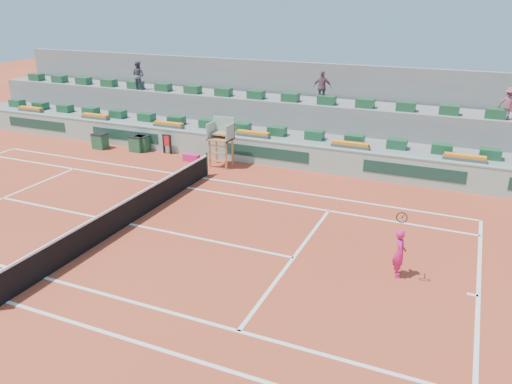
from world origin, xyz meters
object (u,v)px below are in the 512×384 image
at_px(umpire_chair, 222,135).
at_px(tennis_player, 400,253).
at_px(player_bag, 191,158).
at_px(drink_cooler_a, 143,143).

xyz_separation_m(umpire_chair, tennis_player, (9.62, -7.27, -0.77)).
distance_m(player_bag, tennis_player, 13.51).
bearing_deg(player_bag, umpire_chair, 0.26).
bearing_deg(umpire_chair, tennis_player, -37.09).
height_order(umpire_chair, drink_cooler_a, umpire_chair).
bearing_deg(player_bag, drink_cooler_a, 170.39).
distance_m(drink_cooler_a, tennis_player, 16.68).
distance_m(umpire_chair, drink_cooler_a, 5.26).
xyz_separation_m(player_bag, tennis_player, (11.37, -7.26, 0.58)).
distance_m(player_bag, umpire_chair, 2.22).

